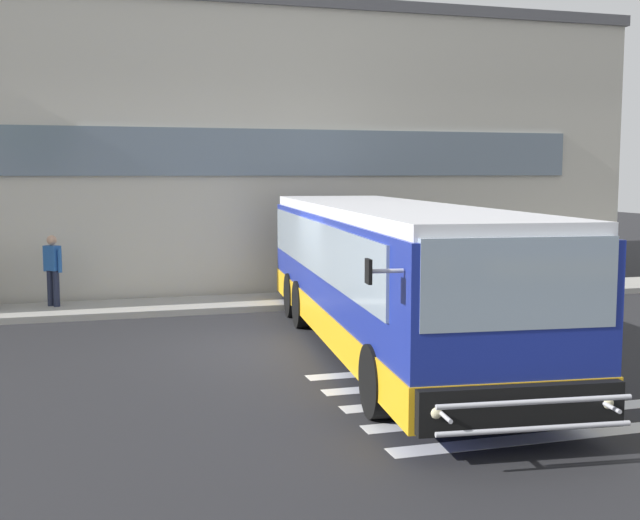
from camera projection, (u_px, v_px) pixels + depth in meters
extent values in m
cube|color=#232326|center=(284.00, 347.00, 15.10)|extent=(80.00, 90.00, 0.02)
cube|color=silver|center=(555.00, 436.00, 9.94)|extent=(4.40, 0.36, 0.01)
cube|color=silver|center=(517.00, 415.00, 10.80)|extent=(4.40, 0.36, 0.01)
cube|color=silver|center=(485.00, 397.00, 11.65)|extent=(4.40, 0.36, 0.01)
cube|color=silver|center=(458.00, 382.00, 12.51)|extent=(4.40, 0.36, 0.01)
cube|color=silver|center=(434.00, 369.00, 13.37)|extent=(4.40, 0.36, 0.01)
cube|color=beige|center=(196.00, 158.00, 26.15)|extent=(23.50, 12.00, 7.53)
cube|color=#56565B|center=(194.00, 35.00, 25.72)|extent=(23.70, 12.20, 0.30)
cube|color=slate|center=(266.00, 152.00, 20.66)|extent=(17.50, 0.10, 1.20)
cube|color=#9E9B93|center=(238.00, 303.00, 19.68)|extent=(27.50, 2.00, 0.15)
cube|color=navy|center=(387.00, 274.00, 14.58)|extent=(3.72, 11.60, 2.15)
cube|color=#F2AD19|center=(387.00, 317.00, 14.67)|extent=(3.76, 11.65, 0.55)
cube|color=silver|center=(388.00, 210.00, 14.45)|extent=(3.60, 11.39, 0.20)
cube|color=#8C9EAD|center=(519.00, 283.00, 8.99)|extent=(2.35, 0.36, 1.05)
cube|color=#8C9EAD|center=(450.00, 244.00, 15.05)|extent=(1.10, 10.15, 0.95)
cube|color=#8C9EAD|center=(314.00, 247.00, 14.59)|extent=(1.10, 10.15, 0.95)
cube|color=black|center=(520.00, 252.00, 8.95)|extent=(2.15, 0.32, 0.28)
cube|color=black|center=(520.00, 407.00, 9.01)|extent=(2.46, 0.45, 0.52)
sphere|color=beige|center=(606.00, 402.00, 9.16)|extent=(0.18, 0.18, 0.18)
sphere|color=beige|center=(435.00, 412.00, 8.79)|extent=(0.18, 0.18, 0.18)
cylinder|color=#B7B7BF|center=(386.00, 271.00, 8.90)|extent=(0.40, 0.09, 0.05)
cube|color=black|center=(368.00, 271.00, 8.87)|extent=(0.06, 0.20, 0.28)
cylinder|color=black|center=(542.00, 373.00, 11.08)|extent=(0.40, 1.03, 1.00)
cylinder|color=black|center=(378.00, 381.00, 10.66)|extent=(0.40, 1.03, 1.00)
cylinder|color=black|center=(409.00, 301.00, 17.33)|extent=(0.40, 1.03, 1.00)
cylinder|color=black|center=(302.00, 304.00, 16.91)|extent=(0.40, 1.03, 1.00)
cylinder|color=black|center=(393.00, 292.00, 18.61)|extent=(0.40, 1.03, 1.00)
cylinder|color=black|center=(293.00, 295.00, 18.18)|extent=(0.40, 1.03, 1.00)
cylinder|color=#B7B7BF|center=(535.00, 429.00, 8.67)|extent=(2.24, 0.29, 0.06)
cylinder|color=#B7B7BF|center=(535.00, 402.00, 8.63)|extent=(2.24, 0.29, 0.06)
cylinder|color=#B7B7BF|center=(608.00, 405.00, 9.02)|extent=(0.10, 0.50, 0.05)
cylinder|color=#B7B7BF|center=(443.00, 415.00, 8.67)|extent=(0.10, 0.50, 0.05)
cylinder|color=#1E2338|center=(56.00, 289.00, 18.69)|extent=(0.15, 0.15, 0.85)
cylinder|color=#1E2338|center=(50.00, 288.00, 18.79)|extent=(0.15, 0.15, 0.85)
cube|color=#2659A5|center=(52.00, 258.00, 18.66)|extent=(0.42, 0.43, 0.58)
sphere|color=tan|center=(52.00, 240.00, 18.61)|extent=(0.23, 0.23, 0.23)
cylinder|color=#2659A5|center=(60.00, 261.00, 18.54)|extent=(0.09, 0.09, 0.55)
cylinder|color=#2659A5|center=(45.00, 260.00, 18.79)|extent=(0.09, 0.09, 0.55)
cylinder|color=yellow|center=(407.00, 288.00, 19.60)|extent=(0.18, 0.18, 0.90)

